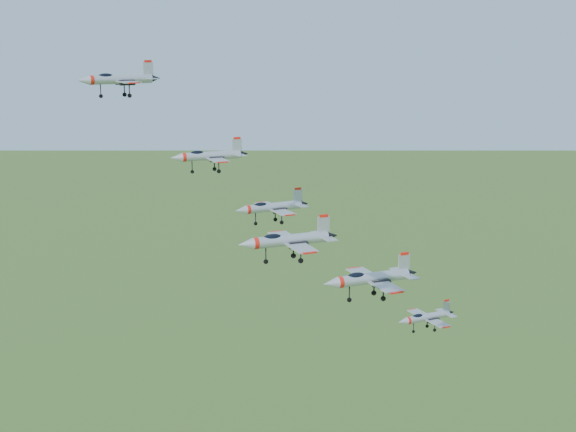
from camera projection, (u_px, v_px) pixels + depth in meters
name	position (u px, v px, depth m)	size (l,w,h in m)	color
jet_lead	(118.00, 79.00, 103.04)	(11.16, 9.22, 2.98)	#A5ABB2
jet_left_high	(209.00, 156.00, 102.44)	(10.47, 8.66, 2.80)	#A5ABB2
jet_right_high	(288.00, 240.00, 87.64)	(11.84, 9.80, 3.16)	#A5ABB2
jet_left_low	(271.00, 207.00, 112.11)	(11.38, 9.34, 3.05)	#A5ABB2
jet_right_low	(370.00, 278.00, 105.17)	(14.03, 11.58, 3.75)	#A5ABB2
jet_trail	(426.00, 317.00, 125.66)	(10.78, 8.86, 2.89)	#A5ABB2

